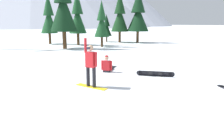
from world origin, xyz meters
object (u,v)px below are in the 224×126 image
at_px(pine_tree_leaning, 63,5).
at_px(snowboarder_midground, 91,64).
at_px(pine_tree_slender, 102,22).
at_px(pine_tree_broad, 120,15).
at_px(pine_tree_tall, 138,14).
at_px(loose_snowboard_near_left, 155,74).
at_px(pine_tree_short, 77,15).
at_px(pine_tree_twin, 49,17).
at_px(pine_tree_young, 107,27).
at_px(snowboarder_background, 108,66).

bearing_deg(pine_tree_leaning, snowboarder_midground, -100.82).
relative_size(pine_tree_slender, pine_tree_leaning, 0.63).
distance_m(pine_tree_broad, pine_tree_tall, 2.56).
bearing_deg(loose_snowboard_near_left, snowboarder_midground, -177.95).
bearing_deg(loose_snowboard_near_left, pine_tree_short, 84.41).
relative_size(pine_tree_tall, pine_tree_leaning, 0.87).
xyz_separation_m(snowboarder_midground, pine_tree_leaning, (2.67, 13.95, 3.58)).
bearing_deg(snowboarder_midground, loose_snowboard_near_left, 2.05).
distance_m(loose_snowboard_near_left, pine_tree_tall, 19.44).
height_order(pine_tree_leaning, pine_tree_short, pine_tree_leaning).
distance_m(loose_snowboard_near_left, pine_tree_twin, 20.29).
height_order(snowboarder_midground, pine_tree_twin, pine_tree_twin).
height_order(loose_snowboard_near_left, pine_tree_leaning, pine_tree_leaning).
height_order(snowboarder_midground, pine_tree_leaning, pine_tree_leaning).
xyz_separation_m(snowboarder_midground, pine_tree_short, (5.21, 16.98, 2.68)).
distance_m(snowboarder_midground, pine_tree_tall, 21.48).
distance_m(pine_tree_tall, pine_tree_leaning, 11.32).
bearing_deg(pine_tree_leaning, pine_tree_young, 35.62).
relative_size(snowboarder_midground, pine_tree_short, 0.31).
distance_m(pine_tree_broad, pine_tree_twin, 9.64).
height_order(snowboarder_background, pine_tree_twin, pine_tree_twin).
bearing_deg(pine_tree_twin, snowboarder_midground, -96.67).
relative_size(snowboarder_midground, pine_tree_twin, 0.32).
relative_size(snowboarder_background, pine_tree_short, 0.23).
height_order(pine_tree_broad, pine_tree_slender, pine_tree_broad).
height_order(snowboarder_background, pine_tree_young, pine_tree_young).
height_order(snowboarder_background, pine_tree_tall, pine_tree_tall).
relative_size(pine_tree_broad, pine_tree_leaning, 0.85).
bearing_deg(pine_tree_broad, snowboarder_midground, -123.37).
relative_size(pine_tree_tall, pine_tree_slender, 1.39).
height_order(loose_snowboard_near_left, pine_tree_slender, pine_tree_slender).
relative_size(snowboarder_background, pine_tree_leaning, 0.18).
bearing_deg(pine_tree_twin, pine_tree_broad, -13.97).
bearing_deg(pine_tree_broad, pine_tree_leaning, -157.10).
xyz_separation_m(snowboarder_background, pine_tree_twin, (0.42, 17.82, 3.21)).
distance_m(snowboarder_midground, pine_tree_leaning, 14.65).
bearing_deg(snowboarder_midground, pine_tree_short, 72.95).
bearing_deg(pine_tree_twin, pine_tree_leaning, -87.06).
bearing_deg(loose_snowboard_near_left, pine_tree_young, 70.31).
bearing_deg(loose_snowboard_near_left, pine_tree_broad, 65.22).
bearing_deg(snowboarder_midground, pine_tree_broad, 56.63).
height_order(loose_snowboard_near_left, pine_tree_broad, pine_tree_broad).
relative_size(loose_snowboard_near_left, pine_tree_short, 0.23).
bearing_deg(pine_tree_young, pine_tree_leaning, -144.38).
bearing_deg(loose_snowboard_near_left, pine_tree_leaning, 93.70).
xyz_separation_m(pine_tree_slender, pine_tree_twin, (-4.64, 6.32, 0.66)).
bearing_deg(snowboarder_background, pine_tree_tall, 49.74).
height_order(pine_tree_broad, pine_tree_short, pine_tree_broad).
distance_m(pine_tree_tall, pine_tree_twin, 12.04).
xyz_separation_m(snowboarder_midground, loose_snowboard_near_left, (3.56, 0.13, -0.84)).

